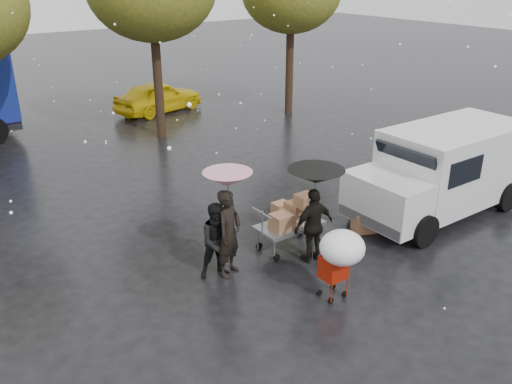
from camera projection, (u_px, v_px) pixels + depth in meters
ground at (272, 274)px, 11.17m from camera, size 90.00×90.00×0.00m
person_pink at (229, 233)px, 10.85m from camera, size 0.81×0.71×1.86m
person_middle at (218, 240)px, 10.84m from camera, size 0.89×0.76×1.60m
person_black at (314, 225)px, 11.39m from camera, size 0.99×0.46×1.66m
umbrella_pink at (228, 179)px, 10.40m from camera, size 0.97×0.97×2.24m
umbrella_black at (316, 176)px, 10.95m from camera, size 1.18×1.18×2.09m
vendor_cart at (293, 217)px, 11.99m from camera, size 1.52×0.80×1.27m
shopping_cart at (341, 251)px, 9.90m from camera, size 0.84×0.84×1.46m
white_van at (443, 169)px, 13.53m from camera, size 4.91×2.18×2.20m
box_ground_near at (364, 222)px, 12.88m from camera, size 0.64×0.59×0.47m
box_ground_far at (281, 208)px, 13.75m from camera, size 0.44×0.35×0.33m
yellow_taxi at (158, 97)px, 22.99m from camera, size 4.13×2.35×1.32m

